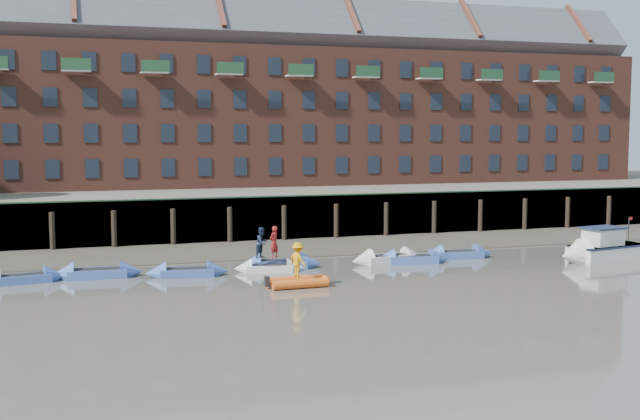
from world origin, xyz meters
name	(u,v)px	position (x,y,z in m)	size (l,w,h in m)	color
ground	(365,304)	(0.00, 0.00, 0.00)	(220.00, 220.00, 0.00)	#5E5A52
foreshore	(270,249)	(0.00, 18.00, 0.00)	(110.00, 8.00, 0.50)	#3D382F
mud_band	(283,257)	(0.00, 14.60, 0.00)	(110.00, 1.60, 0.10)	#4C4336
river_wall	(255,219)	(0.00, 22.38, 1.59)	(110.00, 1.23, 3.30)	#2D2A26
bank_terrace	(220,203)	(0.00, 36.00, 1.60)	(110.00, 28.00, 3.20)	#5E594D
apartment_terrace	(217,76)	(0.00, 36.99, 12.82)	(80.60, 15.56, 20.98)	brown
rowboat_0	(23,279)	(-15.38, 10.37, 0.23)	(4.56, 1.93, 1.28)	#3D5CAC
rowboat_1	(97,273)	(-11.56, 10.72, 0.25)	(4.91, 1.59, 1.41)	#3D5CAC
rowboat_2	(187,272)	(-6.84, 9.62, 0.23)	(4.62, 1.76, 1.31)	#3D5CAC
rowboat_3	(269,268)	(-2.14, 9.66, 0.21)	(4.19, 1.93, 1.17)	silver
rowboat_4	(281,264)	(-1.22, 10.63, 0.24)	(4.91, 2.30, 1.37)	#3D5CAC
rowboat_5	(388,259)	(5.46, 10.46, 0.25)	(5.02, 2.04, 1.42)	silver
rowboat_6	(412,259)	(6.88, 10.00, 0.24)	(4.77, 2.14, 1.34)	#3D5CAC
rowboat_7	(458,254)	(10.40, 10.82, 0.24)	(4.69, 1.72, 1.33)	#3D5CAC
rib_tender	(300,282)	(-1.71, 4.95, 0.24)	(3.24, 1.62, 0.56)	#E95A19
motor_launch	(595,250)	(17.97, 7.32, 0.67)	(6.64, 3.23, 2.63)	silver
person_rower_a	(274,242)	(-1.85, 9.72, 1.69)	(0.66, 0.43, 1.81)	maroon
person_rower_b	(262,243)	(-2.54, 9.78, 1.68)	(0.86, 0.67, 1.77)	#19233F
person_rib_crew	(298,260)	(-1.85, 4.86, 1.42)	(1.16, 0.67, 1.79)	orange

